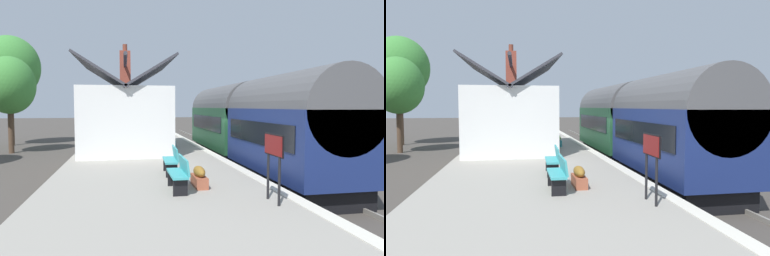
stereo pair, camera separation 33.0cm
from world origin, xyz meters
TOP-DOWN VIEW (x-y plane):
  - ground_plane at (0.00, 0.00)m, footprint 160.00×160.00m
  - platform at (0.00, 4.22)m, footprint 32.00×6.44m
  - platform_edge_coping at (0.00, 1.18)m, footprint 32.00×0.36m
  - rail_near at (0.00, -1.62)m, footprint 52.00×0.08m
  - rail_far at (0.00, -0.18)m, footprint 52.00×0.08m
  - train at (-0.65, -0.90)m, footprint 15.71×2.73m
  - station_building at (0.62, 5.08)m, footprint 6.72×4.31m
  - bench_near_building at (8.97, 3.58)m, footprint 1.40×0.45m
  - bench_mid_platform at (-5.80, 3.66)m, footprint 1.42×0.49m
  - bench_platform_end at (6.67, 3.57)m, footprint 1.41×0.46m
  - bench_by_lamp at (-8.04, 3.77)m, footprint 1.40×0.44m
  - planter_bench_left at (8.73, 1.89)m, footprint 0.34×0.34m
  - planter_corner_building at (1.98, 2.59)m, footprint 0.85×0.32m
  - planter_edge_near at (8.63, 4.55)m, footprint 0.45×0.45m
  - planter_bench_right at (-7.71, 3.17)m, footprint 0.90×0.32m
  - planter_by_door at (10.38, 3.29)m, footprint 0.50×0.50m
  - station_sign_board at (-9.56, 1.84)m, footprint 0.96×0.06m
  - tree_mid_background at (7.65, 12.49)m, footprint 3.76×3.21m
  - tree_behind_building at (12.58, 13.86)m, footprint 4.74×4.44m

SIDE VIEW (x-z plane):
  - ground_plane at x=0.00m, z-range 0.00..0.00m
  - rail_near at x=0.00m, z-range 0.00..0.14m
  - rail_far at x=0.00m, z-range 0.00..0.14m
  - platform at x=0.00m, z-range 0.00..0.89m
  - platform_edge_coping at x=0.00m, z-range 0.89..0.91m
  - planter_bench_right at x=-7.71m, z-range 0.88..1.44m
  - planter_corner_building at x=1.98m, z-range 0.88..1.47m
  - planter_bench_left at x=8.73m, z-range 0.90..1.47m
  - planter_edge_near at x=8.63m, z-range 0.89..1.58m
  - planter_by_door at x=10.38m, z-range 0.90..1.66m
  - bench_near_building at x=8.97m, z-range 0.93..1.81m
  - bench_mid_platform at x=-5.80m, z-range 0.93..1.81m
  - bench_platform_end at x=6.67m, z-range 0.93..1.81m
  - bench_by_lamp at x=-8.04m, z-range 0.93..1.81m
  - station_sign_board at x=-9.56m, z-range 1.29..2.86m
  - train at x=-0.65m, z-range 0.05..4.37m
  - station_building at x=0.62m, z-range -0.20..5.27m
  - tree_mid_background at x=7.65m, z-range 1.27..7.60m
  - tree_behind_building at x=12.58m, z-range 1.84..10.41m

